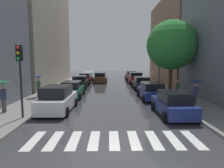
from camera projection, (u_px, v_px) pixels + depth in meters
name	position (u px, v px, depth m)	size (l,w,h in m)	color
ground_plane	(110.00, 83.00, 31.37)	(28.00, 72.00, 0.04)	#39393C
sidewalk_left	(70.00, 83.00, 31.25)	(3.00, 72.00, 0.15)	gray
sidewalk_right	(151.00, 82.00, 31.46)	(3.00, 72.00, 0.15)	gray
crosswalk_stripes	(114.00, 140.00, 8.83)	(7.65, 2.20, 0.01)	silver
building_left_mid	(36.00, 15.00, 28.90)	(6.00, 18.80, 20.60)	#9E9384
building_right_mid	(180.00, 42.00, 30.90)	(6.00, 15.83, 13.02)	#8C6B56
parked_car_left_nearest	(58.00, 99.00, 13.82)	(2.22, 4.58, 1.82)	silver
parked_car_left_second	(72.00, 90.00, 19.17)	(2.17, 4.44, 1.57)	#0C4C2D
parked_car_left_third	(80.00, 82.00, 25.40)	(2.01, 4.63, 1.62)	black
parked_car_left_fourth	(86.00, 78.00, 31.59)	(2.16, 4.84, 1.55)	maroon
parked_car_right_nearest	(173.00, 104.00, 12.74)	(2.12, 4.31, 1.60)	navy
parked_car_right_second	(151.00, 91.00, 18.30)	(2.18, 4.67, 1.55)	navy
parked_car_right_third	(141.00, 83.00, 24.61)	(2.12, 4.24, 1.56)	black
parked_car_right_fourth	(135.00, 78.00, 30.54)	(2.30, 4.79, 1.76)	maroon
parked_car_right_fifth	(131.00, 75.00, 37.05)	(2.09, 4.47, 1.61)	maroon
car_midroad	(101.00, 78.00, 32.04)	(2.17, 4.64, 1.63)	brown
pedestrian_foreground	(38.00, 82.00, 18.47)	(0.95, 0.95, 1.98)	black
pedestrian_near_tree	(178.00, 88.00, 18.21)	(0.36, 0.36, 1.64)	navy
pedestrian_by_kerb	(195.00, 86.00, 14.89)	(1.12, 1.12, 1.93)	#38513D
pedestrian_far_side	(3.00, 90.00, 12.88)	(0.99, 0.99, 2.05)	brown
street_tree_right	(171.00, 45.00, 19.38)	(4.90, 4.90, 7.39)	#513823
traffic_light_left_corner	(20.00, 65.00, 11.45)	(0.30, 0.42, 4.30)	black
lamp_post_right	(160.00, 55.00, 22.14)	(0.60, 0.28, 7.04)	#595B60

